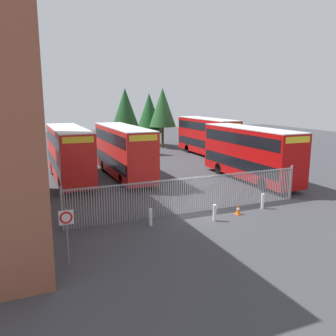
# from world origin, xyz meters

# --- Properties ---
(ground_plane) EXTENTS (100.00, 100.00, 0.00)m
(ground_plane) POSITION_xyz_m (0.00, 8.00, 0.00)
(ground_plane) COLOR #3D3D42
(palisade_fence) EXTENTS (15.25, 0.14, 2.35)m
(palisade_fence) POSITION_xyz_m (-0.13, 0.00, 1.18)
(palisade_fence) COLOR gray
(palisade_fence) RESTS_ON ground
(double_decker_bus_near_gate) EXTENTS (2.54, 10.81, 4.42)m
(double_decker_bus_near_gate) POSITION_xyz_m (8.16, 5.81, 2.42)
(double_decker_bus_near_gate) COLOR #B70C0C
(double_decker_bus_near_gate) RESTS_ON ground
(double_decker_bus_behind_fence_left) EXTENTS (2.54, 10.81, 4.42)m
(double_decker_bus_behind_fence_left) POSITION_xyz_m (-1.23, 10.97, 2.42)
(double_decker_bus_behind_fence_left) COLOR red
(double_decker_bus_behind_fence_left) RESTS_ON ground
(double_decker_bus_behind_fence_right) EXTENTS (2.54, 10.81, 4.42)m
(double_decker_bus_behind_fence_right) POSITION_xyz_m (-5.73, 11.60, 2.42)
(double_decker_bus_behind_fence_right) COLOR red
(double_decker_bus_behind_fence_right) RESTS_ON ground
(double_decker_bus_far_back) EXTENTS (2.54, 10.81, 4.42)m
(double_decker_bus_far_back) POSITION_xyz_m (11.22, 18.60, 2.42)
(double_decker_bus_far_back) COLOR #B70C0C
(double_decker_bus_far_back) RESTS_ON ground
(bollard_near_left) EXTENTS (0.20, 0.20, 0.95)m
(bollard_near_left) POSITION_xyz_m (-3.20, -1.12, 0.47)
(bollard_near_left) COLOR silver
(bollard_near_left) RESTS_ON ground
(bollard_center_front) EXTENTS (0.20, 0.20, 0.95)m
(bollard_center_front) POSITION_xyz_m (0.37, -1.85, 0.47)
(bollard_center_front) COLOR silver
(bollard_center_front) RESTS_ON ground
(bollard_near_right) EXTENTS (0.20, 0.20, 0.95)m
(bollard_near_right) POSITION_xyz_m (4.30, -1.05, 0.47)
(bollard_near_right) COLOR silver
(bollard_near_right) RESTS_ON ground
(traffic_cone_by_gate) EXTENTS (0.34, 0.34, 0.59)m
(traffic_cone_by_gate) POSITION_xyz_m (2.25, -1.42, 0.29)
(traffic_cone_by_gate) COLOR orange
(traffic_cone_by_gate) RESTS_ON ground
(speed_limit_sign_post) EXTENTS (0.60, 0.14, 2.40)m
(speed_limit_sign_post) POSITION_xyz_m (-7.93, -4.09, 1.78)
(speed_limit_sign_post) COLOR slate
(speed_limit_sign_post) RESTS_ON ground
(tree_tall_back) EXTENTS (3.93, 3.93, 7.46)m
(tree_tall_back) POSITION_xyz_m (8.04, 29.94, 4.64)
(tree_tall_back) COLOR #4C3823
(tree_tall_back) RESTS_ON ground
(tree_short_side) EXTENTS (3.66, 3.66, 8.14)m
(tree_short_side) POSITION_xyz_m (8.88, 26.91, 5.51)
(tree_short_side) COLOR #4C3823
(tree_short_side) RESTS_ON ground
(tree_mid_row) EXTENTS (3.75, 3.75, 7.96)m
(tree_mid_row) POSITION_xyz_m (2.58, 23.31, 5.27)
(tree_mid_row) COLOR #4C3823
(tree_mid_row) RESTS_ON ground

